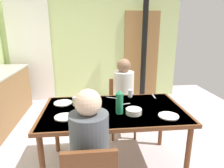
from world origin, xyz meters
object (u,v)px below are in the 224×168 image
object	(u,v)px
water_bottle_green_near	(119,103)
serving_bowl_center	(134,111)
chair_far_diner	(122,103)
dining_table	(113,114)
person_near_diner	(90,142)
person_far_diner	(124,89)

from	to	relation	value
water_bottle_green_near	serving_bowl_center	world-z (taller)	water_bottle_green_near
chair_far_diner	dining_table	bearing A→B (deg)	74.46
person_near_diner	person_far_diner	xyz separation A→B (m)	(0.49, 1.36, 0.00)
person_near_diner	water_bottle_green_near	world-z (taller)	person_near_diner
dining_table	water_bottle_green_near	xyz separation A→B (m)	(0.05, -0.12, 0.19)
dining_table	chair_far_diner	xyz separation A→B (m)	(0.23, 0.82, -0.19)
person_near_diner	person_far_diner	distance (m)	1.45
person_near_diner	serving_bowl_center	xyz separation A→B (m)	(0.46, 0.53, 0.01)
person_far_diner	dining_table	bearing A→B (deg)	71.54
person_near_diner	water_bottle_green_near	xyz separation A→B (m)	(0.31, 0.56, 0.10)
chair_far_diner	person_far_diner	bearing A→B (deg)	90.00
serving_bowl_center	person_near_diner	bearing A→B (deg)	-131.07
water_bottle_green_near	dining_table	bearing A→B (deg)	112.99
dining_table	water_bottle_green_near	bearing A→B (deg)	-67.01
dining_table	chair_far_diner	distance (m)	0.87
water_bottle_green_near	serving_bowl_center	bearing A→B (deg)	-11.18
person_near_diner	chair_far_diner	bearing A→B (deg)	71.84
chair_far_diner	serving_bowl_center	distance (m)	1.01
water_bottle_green_near	serving_bowl_center	xyz separation A→B (m)	(0.15, -0.03, -0.09)
chair_far_diner	person_far_diner	distance (m)	0.31
chair_far_diner	person_near_diner	bearing A→B (deg)	71.84
dining_table	person_near_diner	xyz separation A→B (m)	(-0.26, -0.68, 0.09)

